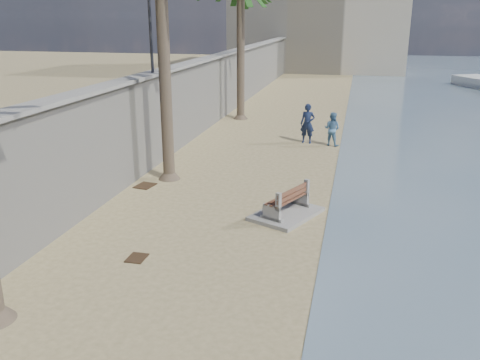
{
  "coord_description": "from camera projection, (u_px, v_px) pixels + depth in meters",
  "views": [
    {
      "loc": [
        2.64,
        -6.5,
        5.71
      ],
      "look_at": [
        -0.5,
        7.0,
        1.2
      ],
      "focal_mm": 38.0,
      "sensor_mm": 36.0,
      "label": 1
    }
  ],
  "objects": [
    {
      "name": "bench_far",
      "position": [
        287.0,
        203.0,
        15.05
      ],
      "size": [
        2.21,
        2.54,
        0.89
      ],
      "color": "gray",
      "rests_on": "ground_plane"
    },
    {
      "name": "debris_d",
      "position": [
        137.0,
        258.0,
        12.5
      ],
      "size": [
        0.44,
        0.55,
        0.03
      ],
      "primitive_type": "cube",
      "rotation": [
        0.0,
        0.0,
        1.57
      ],
      "color": "#382616",
      "rests_on": "ground_plane"
    },
    {
      "name": "wall_cap",
      "position": [
        209.0,
        58.0,
        26.9
      ],
      "size": [
        0.8,
        70.0,
        0.12
      ],
      "primitive_type": "cube",
      "color": "gray",
      "rests_on": "seawall"
    },
    {
      "name": "person_b",
      "position": [
        332.0,
        127.0,
        23.12
      ],
      "size": [
        0.99,
        0.88,
        1.71
      ],
      "primitive_type": "imported",
      "rotation": [
        0.0,
        0.0,
        2.8
      ],
      "color": "teal",
      "rests_on": "ground_plane"
    },
    {
      "name": "debris_c",
      "position": [
        145.0,
        186.0,
        17.8
      ],
      "size": [
        0.68,
        0.8,
        0.03
      ],
      "primitive_type": "cube",
      "rotation": [
        0.0,
        0.0,
        1.42
      ],
      "color": "#382616",
      "rests_on": "ground_plane"
    },
    {
      "name": "end_building",
      "position": [
        321.0,
        3.0,
        54.79
      ],
      "size": [
        18.0,
        12.0,
        14.0
      ],
      "primitive_type": "cube",
      "color": "#B7AA93",
      "rests_on": "ground_plane"
    },
    {
      "name": "person_a",
      "position": [
        308.0,
        121.0,
        23.51
      ],
      "size": [
        0.81,
        0.58,
        2.11
      ],
      "primitive_type": "imported",
      "rotation": [
        0.0,
        0.0,
        -0.1
      ],
      "color": "#16203D",
      "rests_on": "ground_plane"
    },
    {
      "name": "seawall",
      "position": [
        210.0,
        92.0,
        27.46
      ],
      "size": [
        0.45,
        70.0,
        3.5
      ],
      "primitive_type": "cube",
      "color": "gray",
      "rests_on": "ground_plane"
    }
  ]
}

